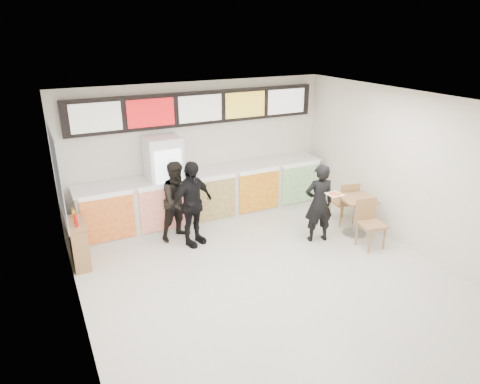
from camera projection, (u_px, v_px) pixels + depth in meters
floor at (280, 290)px, 7.05m from camera, size 7.00×7.00×0.00m
ceiling at (288, 107)px, 5.97m from camera, size 7.00×7.00×0.00m
wall_back at (199, 151)px, 9.43m from camera, size 6.00×0.00×6.00m
wall_left at (76, 249)px, 5.26m from camera, size 0.00×7.00×7.00m
wall_right at (424, 177)px, 7.76m from camera, size 0.00×7.00×7.00m
service_counter at (208, 196)px, 9.42m from camera, size 5.56×0.77×1.14m
menu_board at (199, 108)px, 9.01m from camera, size 5.50×0.14×0.70m
drinks_fridge at (165, 184)px, 8.89m from camera, size 0.70×0.67×2.00m
mirror_panel at (57, 173)px, 7.22m from camera, size 0.01×2.00×1.50m
customer_main at (319, 203)px, 8.43m from camera, size 0.66×0.51×1.61m
customer_left at (178, 201)px, 8.53m from camera, size 0.93×0.82×1.62m
customer_mid at (192, 204)px, 8.25m from camera, size 1.09×0.76×1.72m
pizza_slice at (335, 194)px, 7.92m from camera, size 0.36×0.36×0.02m
cafe_table at (357, 209)px, 8.76m from camera, size 0.78×1.70×0.96m
condiment_ledge at (79, 243)px, 7.66m from camera, size 0.31×0.76×1.01m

